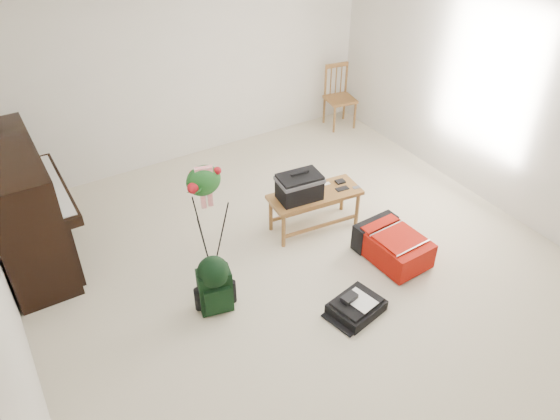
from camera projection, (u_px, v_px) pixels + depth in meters
floor at (306, 274)px, 5.34m from camera, size 5.00×5.50×0.01m
ceiling at (316, 14)px, 3.87m from camera, size 5.00×5.50×0.01m
wall_back at (182, 62)px, 6.51m from camera, size 5.00×0.04×2.50m
wall_right at (511, 100)px, 5.65m from camera, size 0.04×5.50×2.50m
piano at (23, 211)px, 5.18m from camera, size 0.71×1.50×1.25m
bench at (305, 190)px, 5.59m from camera, size 1.01×0.49×0.75m
dining_chair at (339, 97)px, 7.67m from camera, size 0.43×0.43×0.87m
red_suitcase at (390, 243)px, 5.48m from camera, size 0.51×0.73×0.30m
black_duffel at (356, 306)px, 4.90m from camera, size 0.52×0.45×0.19m
green_backpack at (214, 282)px, 4.79m from camera, size 0.33×0.30×0.58m
flower_stand at (208, 225)px, 4.96m from camera, size 0.50×0.50×1.28m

